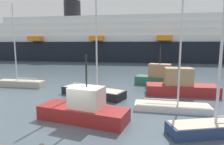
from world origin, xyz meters
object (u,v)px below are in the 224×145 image
at_px(sailboat_0, 93,91).
at_px(fishing_boat_0, 161,78).
at_px(sailboat_3, 21,82).
at_px(sailboat_2, 224,124).
at_px(fishing_boat_2, 180,85).
at_px(sailboat_1, 172,105).
at_px(fishing_boat_1, 84,109).
at_px(cruise_ship, 131,41).

bearing_deg(sailboat_0, fishing_boat_0, 63.27).
distance_m(sailboat_0, sailboat_3, 10.65).
distance_m(sailboat_2, fishing_boat_2, 9.21).
relative_size(sailboat_1, fishing_boat_0, 1.38).
height_order(sailboat_2, sailboat_3, sailboat_2).
distance_m(fishing_boat_1, fishing_boat_2, 11.66).
bearing_deg(sailboat_3, sailboat_0, 165.24).
bearing_deg(cruise_ship, sailboat_3, -104.91).
height_order(sailboat_0, fishing_boat_1, sailboat_0).
bearing_deg(sailboat_2, cruise_ship, -97.87).
bearing_deg(fishing_boat_2, sailboat_1, 72.48).
height_order(sailboat_2, fishing_boat_1, sailboat_2).
relative_size(fishing_boat_0, fishing_boat_2, 0.97).
distance_m(fishing_boat_0, fishing_boat_2, 4.90).
bearing_deg(sailboat_3, sailboat_1, 161.97).
relative_size(sailboat_0, fishing_boat_2, 1.66).
distance_m(sailboat_3, cruise_ship, 44.13).
xyz_separation_m(fishing_boat_1, fishing_boat_2, (7.73, 8.73, 0.18)).
height_order(sailboat_0, fishing_boat_2, sailboat_0).
distance_m(sailboat_0, fishing_boat_0, 10.02).
bearing_deg(sailboat_0, sailboat_1, -2.63).
height_order(sailboat_3, fishing_boat_2, sailboat_3).
xyz_separation_m(sailboat_1, fishing_boat_1, (-6.28, -3.32, 0.39)).
relative_size(sailboat_1, sailboat_3, 0.97).
xyz_separation_m(sailboat_1, fishing_boat_0, (-0.24, 10.00, 0.56)).
xyz_separation_m(sailboat_0, fishing_boat_0, (7.29, 6.87, 0.42)).
bearing_deg(sailboat_0, cruise_ship, 110.28).
bearing_deg(fishing_boat_2, fishing_boat_1, 45.90).
xyz_separation_m(sailboat_3, fishing_boat_0, (17.57, 4.09, 0.46)).
height_order(fishing_boat_1, cruise_ship, cruise_ship).
relative_size(sailboat_0, fishing_boat_0, 1.71).
bearing_deg(cruise_ship, sailboat_0, -91.34).
relative_size(sailboat_2, fishing_boat_0, 1.67).
xyz_separation_m(fishing_boat_1, cruise_ship, (-1.48, 51.83, 5.40)).
height_order(fishing_boat_2, cruise_ship, cruise_ship).
xyz_separation_m(sailboat_3, fishing_boat_1, (11.53, -9.23, 0.30)).
relative_size(fishing_boat_2, cruise_ship, 0.07).
height_order(sailboat_0, fishing_boat_0, sailboat_0).
xyz_separation_m(fishing_boat_0, cruise_ship, (-7.52, 38.50, 5.24)).
bearing_deg(fishing_boat_2, cruise_ship, -80.54).
bearing_deg(fishing_boat_1, fishing_boat_0, 76.42).
bearing_deg(cruise_ship, fishing_boat_0, -80.58).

